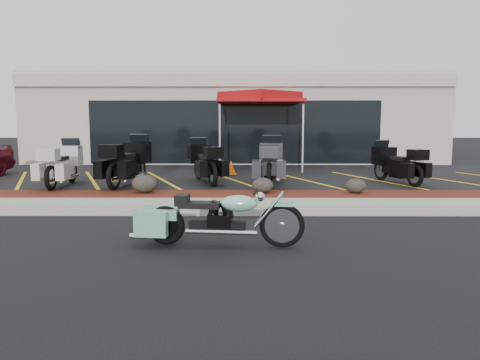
{
  "coord_description": "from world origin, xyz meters",
  "views": [
    {
      "loc": [
        0.29,
        -8.86,
        2.01
      ],
      "look_at": [
        0.25,
        1.2,
        0.71
      ],
      "focal_mm": 35.0,
      "sensor_mm": 36.0,
      "label": 1
    }
  ],
  "objects_px": {
    "touring_white": "(71,160)",
    "traffic_cone": "(231,167)",
    "hero_cruiser": "(282,219)",
    "popup_canopy": "(260,99)"
  },
  "relations": [
    {
      "from": "traffic_cone",
      "to": "popup_canopy",
      "type": "distance_m",
      "value": 3.29
    },
    {
      "from": "hero_cruiser",
      "to": "touring_white",
      "type": "height_order",
      "value": "touring_white"
    },
    {
      "from": "traffic_cone",
      "to": "popup_canopy",
      "type": "bearing_deg",
      "value": 61.83
    },
    {
      "from": "hero_cruiser",
      "to": "traffic_cone",
      "type": "xyz_separation_m",
      "value": [
        -1.0,
        8.79,
        -0.08
      ]
    },
    {
      "from": "touring_white",
      "to": "popup_canopy",
      "type": "distance_m",
      "value": 7.35
    },
    {
      "from": "touring_white",
      "to": "traffic_cone",
      "type": "height_order",
      "value": "touring_white"
    },
    {
      "from": "traffic_cone",
      "to": "hero_cruiser",
      "type": "bearing_deg",
      "value": -83.51
    },
    {
      "from": "hero_cruiser",
      "to": "traffic_cone",
      "type": "height_order",
      "value": "hero_cruiser"
    },
    {
      "from": "hero_cruiser",
      "to": "touring_white",
      "type": "xyz_separation_m",
      "value": [
        -5.7,
        6.64,
        0.35
      ]
    },
    {
      "from": "touring_white",
      "to": "popup_canopy",
      "type": "height_order",
      "value": "popup_canopy"
    }
  ]
}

